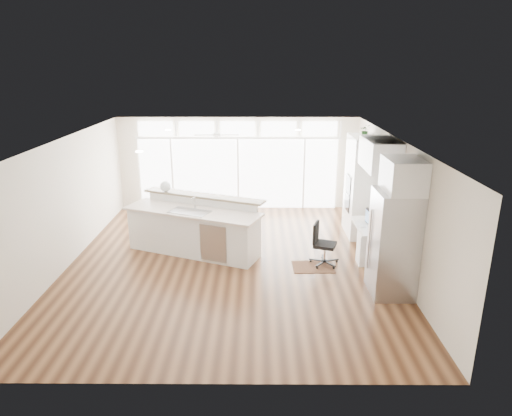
{
  "coord_description": "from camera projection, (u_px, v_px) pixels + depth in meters",
  "views": [
    {
      "loc": [
        0.61,
        -9.2,
        4.21
      ],
      "look_at": [
        0.55,
        0.6,
        1.06
      ],
      "focal_mm": 32.0,
      "sensor_mm": 36.0,
      "label": 1
    }
  ],
  "objects": [
    {
      "name": "transom_row",
      "position": [
        238.0,
        129.0,
        13.08
      ],
      "size": [
        5.9,
        0.06,
        0.4
      ],
      "primitive_type": "cube",
      "color": "white",
      "rests_on": "wall_back"
    },
    {
      "name": "office_chair",
      "position": [
        325.0,
        244.0,
        9.8
      ],
      "size": [
        0.61,
        0.58,
        0.93
      ],
      "primitive_type": "cube",
      "rotation": [
        0.0,
        0.0,
        -0.34
      ],
      "color": "black",
      "rests_on": "floor"
    },
    {
      "name": "floor",
      "position": [
        231.0,
        262.0,
        10.06
      ],
      "size": [
        7.0,
        8.0,
        0.02
      ],
      "primitive_type": "cube",
      "color": "#442615",
      "rests_on": "ground"
    },
    {
      "name": "fishbowl",
      "position": [
        165.0,
        186.0,
        10.84
      ],
      "size": [
        0.35,
        0.35,
        0.26
      ],
      "primitive_type": "sphere",
      "rotation": [
        0.0,
        0.0,
        -0.51
      ],
      "color": "white",
      "rests_on": "kitchen_island"
    },
    {
      "name": "framed_photos",
      "position": [
        382.0,
        190.0,
        10.48
      ],
      "size": [
        0.06,
        0.22,
        0.8
      ],
      "primitive_type": "cube",
      "color": "black",
      "rests_on": "wall_right"
    },
    {
      "name": "glass_wall",
      "position": [
        238.0,
        174.0,
        13.48
      ],
      "size": [
        5.8,
        0.06,
        2.08
      ],
      "primitive_type": "cube",
      "color": "white",
      "rests_on": "wall_back"
    },
    {
      "name": "recessed_lights",
      "position": [
        229.0,
        139.0,
        9.42
      ],
      "size": [
        3.4,
        3.0,
        0.02
      ],
      "primitive_type": "cube",
      "color": "white",
      "rests_on": "ceiling"
    },
    {
      "name": "wall_front",
      "position": [
        211.0,
        296.0,
        5.83
      ],
      "size": [
        7.0,
        0.04,
        2.7
      ],
      "primitive_type": "cube",
      "color": "silver",
      "rests_on": "floor"
    },
    {
      "name": "keyboard",
      "position": [
        361.0,
        225.0,
        10.09
      ],
      "size": [
        0.14,
        0.3,
        0.01
      ],
      "primitive_type": "cube",
      "rotation": [
        0.0,
        0.0,
        0.1
      ],
      "color": "white",
      "rests_on": "desk_nook"
    },
    {
      "name": "oven_cabinet",
      "position": [
        361.0,
        186.0,
        11.37
      ],
      "size": [
        0.64,
        1.2,
        2.5
      ],
      "primitive_type": "cube",
      "color": "white",
      "rests_on": "floor"
    },
    {
      "name": "monitor",
      "position": [
        369.0,
        218.0,
        10.04
      ],
      "size": [
        0.11,
        0.44,
        0.36
      ],
      "primitive_type": "cube",
      "rotation": [
        0.0,
        0.0,
        0.09
      ],
      "color": "black",
      "rests_on": "desk_nook"
    },
    {
      "name": "refrigerator",
      "position": [
        393.0,
        244.0,
        8.45
      ],
      "size": [
        0.76,
        0.9,
        2.0
      ],
      "primitive_type": "cube",
      "color": "#AFB0B4",
      "rests_on": "floor"
    },
    {
      "name": "kitchen_island",
      "position": [
        193.0,
        227.0,
        10.38
      ],
      "size": [
        3.38,
        2.3,
        1.26
      ],
      "primitive_type": "cube",
      "rotation": [
        0.0,
        0.0,
        -0.39
      ],
      "color": "white",
      "rests_on": "floor"
    },
    {
      "name": "wall_right",
      "position": [
        395.0,
        204.0,
        9.62
      ],
      "size": [
        0.04,
        8.0,
        2.7
      ],
      "primitive_type": "cube",
      "color": "silver",
      "rests_on": "floor"
    },
    {
      "name": "fridge_cabinet",
      "position": [
        404.0,
        175.0,
        8.05
      ],
      "size": [
        0.64,
        0.9,
        0.6
      ],
      "primitive_type": "cube",
      "color": "white",
      "rests_on": "wall_right"
    },
    {
      "name": "upper_cabinets",
      "position": [
        380.0,
        154.0,
        9.6
      ],
      "size": [
        0.64,
        1.3,
        0.64
      ],
      "primitive_type": "cube",
      "color": "white",
      "rests_on": "wall_right"
    },
    {
      "name": "ceiling_fan",
      "position": [
        217.0,
        131.0,
        11.96
      ],
      "size": [
        1.16,
        1.16,
        0.32
      ],
      "primitive_type": "cube",
      "color": "white",
      "rests_on": "ceiling"
    },
    {
      "name": "wall_left",
      "position": [
        65.0,
        203.0,
        9.66
      ],
      "size": [
        0.04,
        8.0,
        2.7
      ],
      "primitive_type": "cube",
      "color": "silver",
      "rests_on": "floor"
    },
    {
      "name": "rug",
      "position": [
        313.0,
        267.0,
        9.81
      ],
      "size": [
        0.9,
        0.66,
        0.01
      ],
      "primitive_type": "cube",
      "rotation": [
        0.0,
        0.0,
        0.03
      ],
      "color": "#351C11",
      "rests_on": "floor"
    },
    {
      "name": "ceiling",
      "position": [
        229.0,
        140.0,
        9.23
      ],
      "size": [
        7.0,
        8.0,
        0.02
      ],
      "primitive_type": "cube",
      "color": "white",
      "rests_on": "wall_back"
    },
    {
      "name": "wall_back",
      "position": [
        238.0,
        163.0,
        13.45
      ],
      "size": [
        7.0,
        0.04,
        2.7
      ],
      "primitive_type": "cube",
      "color": "silver",
      "rests_on": "floor"
    },
    {
      "name": "desk_window",
      "position": [
        390.0,
        191.0,
        9.85
      ],
      "size": [
        0.04,
        0.85,
        0.85
      ],
      "primitive_type": "cube",
      "color": "white",
      "rests_on": "wall_right"
    },
    {
      "name": "potted_plant",
      "position": [
        365.0,
        132.0,
        10.95
      ],
      "size": [
        0.3,
        0.32,
        0.22
      ],
      "primitive_type": "imported",
      "rotation": [
        0.0,
        0.0,
        -0.17
      ],
      "color": "#2C6029",
      "rests_on": "oven_cabinet"
    },
    {
      "name": "desk_nook",
      "position": [
        371.0,
        241.0,
        10.21
      ],
      "size": [
        0.72,
        1.3,
        0.76
      ],
      "primitive_type": "cube",
      "color": "white",
      "rests_on": "floor"
    }
  ]
}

